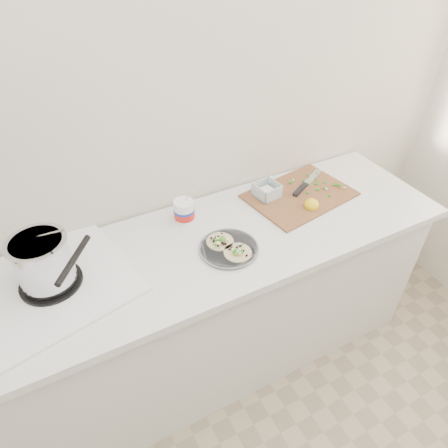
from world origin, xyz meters
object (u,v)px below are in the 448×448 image
taco_plate (229,247)px  tub (185,210)px  cutboard (296,192)px  stove (46,269)px

taco_plate → tub: (-0.09, 0.27, 0.05)m
tub → cutboard: bearing=-6.9°
stove → taco_plate: size_ratio=2.64×
stove → cutboard: bearing=-9.1°
tub → cutboard: (0.58, -0.07, -0.05)m
tub → stove: bearing=-168.3°
taco_plate → cutboard: cutboard is taller
taco_plate → tub: size_ratio=1.19×
taco_plate → tub: 0.29m
taco_plate → tub: tub is taller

